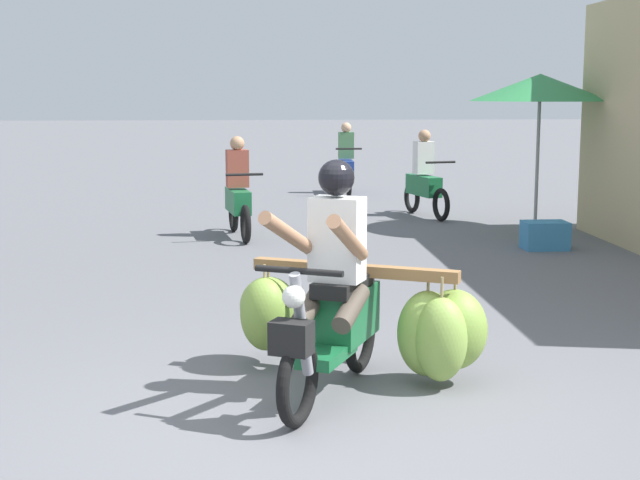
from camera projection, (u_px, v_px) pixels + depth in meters
name	position (u px, v px, depth m)	size (l,w,h in m)	color
ground_plane	(311.00, 434.00, 5.56)	(120.00, 120.00, 0.00)	slate
motorbike_main_loaded	(363.00, 314.00, 6.43)	(1.83, 1.87, 1.58)	black
motorbike_distant_ahead_left	(346.00, 165.00, 18.47)	(0.50, 1.62, 1.40)	black
motorbike_distant_ahead_right	(424.00, 181.00, 15.10)	(0.62, 1.59, 1.40)	black
motorbike_distant_far_ahead	(238.00, 196.00, 12.99)	(0.54, 1.61, 1.40)	black
market_umbrella_near_shop	(540.00, 88.00, 13.33)	(2.01, 2.01, 2.26)	#99999E
produce_crate	(545.00, 235.00, 12.01)	(0.56, 0.40, 0.36)	teal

